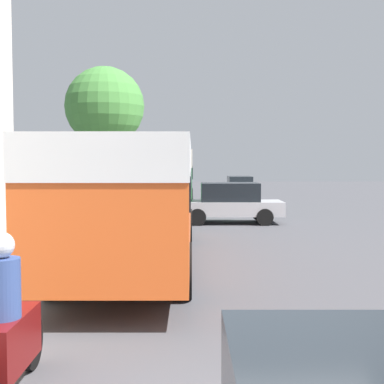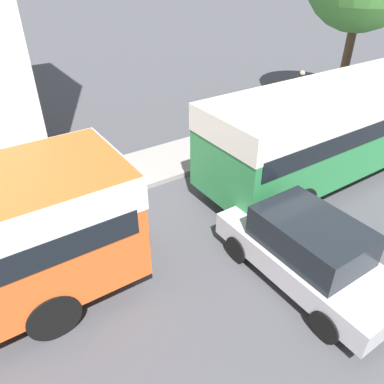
# 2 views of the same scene
# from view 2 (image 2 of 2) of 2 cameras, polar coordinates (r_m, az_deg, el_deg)

# --- Properties ---
(bus_following) EXTENTS (2.64, 9.65, 2.88)m
(bus_following) POSITION_cam_2_polar(r_m,az_deg,el_deg) (12.43, 22.39, 10.62)
(bus_following) COLOR #2D8447
(bus_following) RESTS_ON ground_plane
(car_far_curb) EXTENTS (4.08, 1.80, 1.58)m
(car_far_curb) POSITION_cam_2_polar(r_m,az_deg,el_deg) (8.30, 17.19, -8.51)
(car_far_curb) COLOR #B7B7BC
(car_far_curb) RESTS_ON ground_plane
(pedestrian_near_curb) EXTENTS (0.44, 0.44, 1.76)m
(pedestrian_near_curb) POSITION_cam_2_polar(r_m,az_deg,el_deg) (17.12, 16.08, 14.55)
(pedestrian_near_curb) COLOR #232838
(pedestrian_near_curb) RESTS_ON sidewalk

